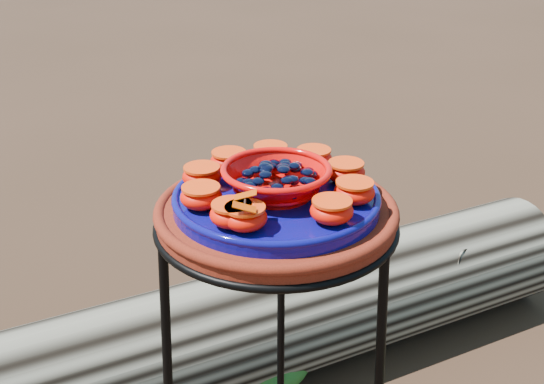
# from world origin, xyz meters

# --- Properties ---
(terracotta_saucer) EXTENTS (0.39, 0.39, 0.03)m
(terracotta_saucer) POSITION_xyz_m (0.00, 0.00, 0.72)
(terracotta_saucer) COLOR #431408
(terracotta_saucer) RESTS_ON plant_stand
(cobalt_plate) EXTENTS (0.33, 0.33, 0.02)m
(cobalt_plate) POSITION_xyz_m (0.00, 0.00, 0.74)
(cobalt_plate) COLOR #060A34
(cobalt_plate) RESTS_ON terracotta_saucer
(red_bowl) EXTENTS (0.17, 0.17, 0.05)m
(red_bowl) POSITION_xyz_m (0.00, 0.00, 0.78)
(red_bowl) COLOR red
(red_bowl) RESTS_ON cobalt_plate
(glass_gems) EXTENTS (0.13, 0.13, 0.02)m
(glass_gems) POSITION_xyz_m (0.00, 0.00, 0.81)
(glass_gems) COLOR black
(glass_gems) RESTS_ON red_bowl
(orange_half_0) EXTENTS (0.07, 0.07, 0.04)m
(orange_half_0) POSITION_xyz_m (-0.04, -0.12, 0.77)
(orange_half_0) COLOR red
(orange_half_0) RESTS_ON cobalt_plate
(orange_half_1) EXTENTS (0.07, 0.07, 0.04)m
(orange_half_1) POSITION_xyz_m (0.09, -0.09, 0.77)
(orange_half_1) COLOR red
(orange_half_1) RESTS_ON cobalt_plate
(orange_half_2) EXTENTS (0.07, 0.07, 0.04)m
(orange_half_2) POSITION_xyz_m (0.12, -0.02, 0.77)
(orange_half_2) COLOR red
(orange_half_2) RESTS_ON cobalt_plate
(orange_half_3) EXTENTS (0.07, 0.07, 0.04)m
(orange_half_3) POSITION_xyz_m (0.11, 0.05, 0.77)
(orange_half_3) COLOR red
(orange_half_3) RESTS_ON cobalt_plate
(orange_half_4) EXTENTS (0.07, 0.07, 0.04)m
(orange_half_4) POSITION_xyz_m (0.06, 0.11, 0.77)
(orange_half_4) COLOR red
(orange_half_4) RESTS_ON cobalt_plate
(orange_half_5) EXTENTS (0.07, 0.07, 0.04)m
(orange_half_5) POSITION_xyz_m (-0.02, 0.12, 0.77)
(orange_half_5) COLOR red
(orange_half_5) RESTS_ON cobalt_plate
(orange_half_6) EXTENTS (0.07, 0.07, 0.04)m
(orange_half_6) POSITION_xyz_m (-0.09, 0.09, 0.77)
(orange_half_6) COLOR red
(orange_half_6) RESTS_ON cobalt_plate
(orange_half_7) EXTENTS (0.07, 0.07, 0.04)m
(orange_half_7) POSITION_xyz_m (-0.12, 0.02, 0.77)
(orange_half_7) COLOR red
(orange_half_7) RESTS_ON cobalt_plate
(orange_half_8) EXTENTS (0.07, 0.07, 0.04)m
(orange_half_8) POSITION_xyz_m (-0.11, -0.05, 0.77)
(orange_half_8) COLOR red
(orange_half_8) RESTS_ON cobalt_plate
(orange_half_9) EXTENTS (0.07, 0.07, 0.04)m
(orange_half_9) POSITION_xyz_m (-0.06, -0.11, 0.77)
(orange_half_9) COLOR red
(orange_half_9) RESTS_ON cobalt_plate
(butterfly) EXTENTS (0.07, 0.05, 0.01)m
(butterfly) POSITION_xyz_m (-0.04, -0.12, 0.80)
(butterfly) COLOR #B83300
(butterfly) RESTS_ON orange_half_0
(driftwood_log) EXTENTS (1.65, 1.21, 0.31)m
(driftwood_log) POSITION_xyz_m (0.01, 0.51, 0.16)
(driftwood_log) COLOR black
(driftwood_log) RESTS_ON ground
(foliage_back) EXTENTS (0.32, 0.32, 0.16)m
(foliage_back) POSITION_xyz_m (-0.08, 0.45, 0.08)
(foliage_back) COLOR #205321
(foliage_back) RESTS_ON ground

